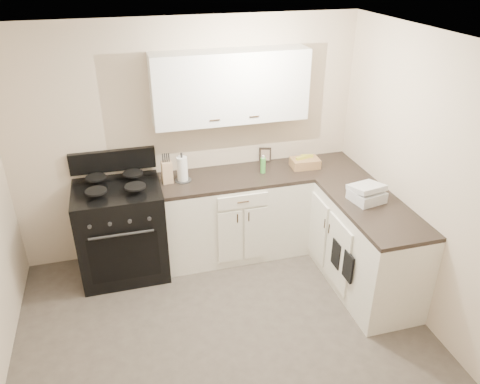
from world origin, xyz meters
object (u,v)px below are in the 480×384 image
object	(u,v)px
wicker_basket	(305,163)
countertop_grill	(367,196)
knife_block	(167,172)
paper_towel	(182,169)
stove	(122,233)

from	to	relation	value
wicker_basket	countertop_grill	world-z (taller)	countertop_grill
knife_block	countertop_grill	distance (m)	1.96
wicker_basket	knife_block	bearing A→B (deg)	179.03
countertop_grill	wicker_basket	bearing A→B (deg)	96.44
paper_towel	stove	bearing A→B (deg)	-175.11
knife_block	countertop_grill	size ratio (longest dim) A/B	0.81
stove	paper_towel	distance (m)	0.91
paper_towel	wicker_basket	distance (m)	1.33
wicker_basket	stove	bearing A→B (deg)	-179.00
countertop_grill	paper_towel	bearing A→B (deg)	140.23
knife_block	paper_towel	world-z (taller)	paper_towel
stove	knife_block	xyz separation A→B (m)	(0.51, 0.06, 0.59)
knife_block	paper_towel	xyz separation A→B (m)	(0.16, -0.00, 0.02)
countertop_grill	stove	bearing A→B (deg)	149.11
stove	countertop_grill	bearing A→B (deg)	-19.91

